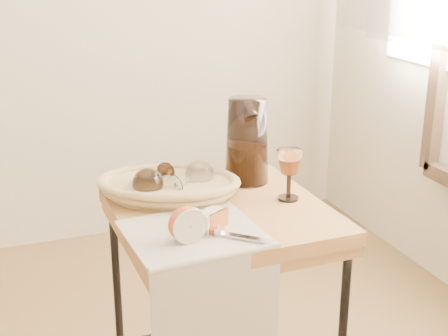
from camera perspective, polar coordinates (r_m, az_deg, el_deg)
name	(u,v)px	position (r m, az deg, el deg)	size (l,w,h in m)	color
side_table	(222,321)	(1.89, -0.22, -13.45)	(0.55, 0.55, 0.71)	brown
tea_towel	(194,233)	(1.58, -2.72, -5.80)	(0.32, 0.29, 0.01)	beige
bread_basket	(169,188)	(1.80, -4.94, -1.79)	(0.36, 0.24, 0.05)	tan
goblet_lying_a	(156,178)	(1.79, -6.08, -0.91)	(0.14, 0.09, 0.09)	#412C1D
goblet_lying_b	(189,179)	(1.78, -3.15, -0.98)	(0.14, 0.09, 0.09)	white
pitcher	(247,141)	(1.88, 2.06, 2.45)	(0.17, 0.25, 0.29)	black
wine_goblet	(289,175)	(1.77, 5.81, -0.59)	(0.07, 0.07, 0.15)	white
apple_half	(186,223)	(1.52, -3.36, -4.93)	(0.09, 0.05, 0.09)	red
apple_wedge	(210,220)	(1.58, -1.22, -4.65)	(0.07, 0.04, 0.05)	beige
table_knife	(223,232)	(1.55, -0.10, -5.74)	(0.23, 0.02, 0.02)	silver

